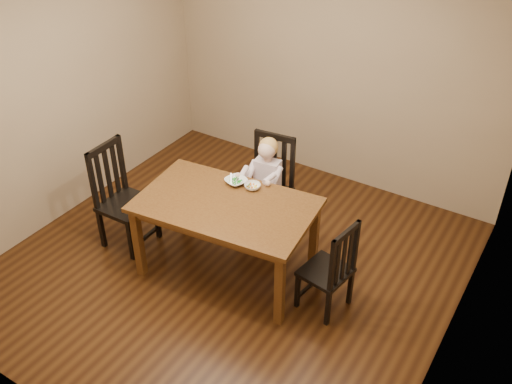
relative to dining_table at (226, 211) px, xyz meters
The scene contains 9 objects.
room 0.67m from the dining_table, 99.72° to the left, with size 4.01×4.01×2.71m.
dining_table is the anchor object (origin of this frame).
chair_child 0.80m from the dining_table, 91.62° to the left, with size 0.49×0.47×1.04m.
chair_left 1.14m from the dining_table, behind, with size 0.45×0.47×1.07m.
chair_right 1.05m from the dining_table, ahead, with size 0.43×0.44×0.91m.
toddler 0.72m from the dining_table, 91.29° to the left, with size 0.33×0.41×0.56m, color white, non-canonical shape.
bowl_peas 0.35m from the dining_table, 107.41° to the left, with size 0.19×0.19×0.05m, color white.
bowl_veg 0.35m from the dining_table, 76.66° to the left, with size 0.15×0.15×0.05m, color white.
fork 0.35m from the dining_table, 115.21° to the left, with size 0.08×0.11×0.05m.
Camera 1 is at (2.40, -3.38, 3.65)m, focal length 40.00 mm.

